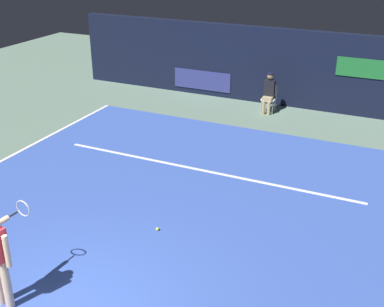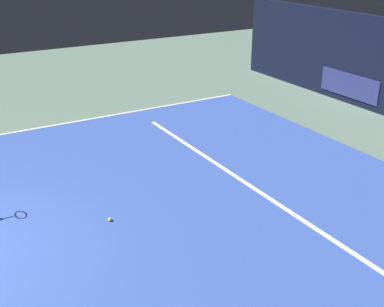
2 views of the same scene
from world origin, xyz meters
TOP-DOWN VIEW (x-y plane):
  - ground_plane at (0.00, 4.02)m, footprint 30.16×30.16m
  - court_surface at (0.00, 4.02)m, footprint 10.23×10.04m
  - line_sideline_right at (-5.06, 4.02)m, footprint 0.10×10.04m
  - line_service at (0.00, 5.77)m, footprint 7.98×0.10m
  - back_wall at (-0.00, 11.73)m, footprint 14.91×0.33m
  - line_judge_on_chair at (0.16, 10.73)m, footprint 0.46×0.54m
  - tennis_ball at (0.25, 2.87)m, footprint 0.07×0.07m

SIDE VIEW (x-z plane):
  - ground_plane at x=0.00m, z-range 0.00..0.00m
  - court_surface at x=0.00m, z-range 0.00..0.01m
  - line_sideline_right at x=-5.06m, z-range 0.01..0.02m
  - line_service at x=0.00m, z-range 0.01..0.02m
  - tennis_ball at x=0.25m, z-range 0.01..0.08m
  - line_judge_on_chair at x=0.16m, z-range 0.03..1.35m
  - back_wall at x=0.00m, z-range 0.00..2.60m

